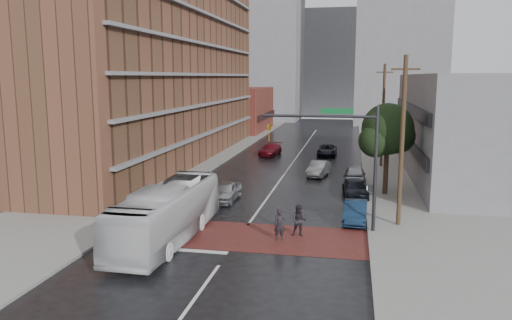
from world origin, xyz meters
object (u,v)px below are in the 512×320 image
at_px(pedestrian_a, 280,225).
at_px(car_travel_a, 226,192).
at_px(car_parked_mid, 355,189).
at_px(transit_bus, 168,213).
at_px(car_travel_b, 318,169).
at_px(car_travel_c, 270,150).
at_px(suv_travel, 327,150).
at_px(car_parked_near, 355,212).
at_px(pedestrian_b, 299,221).
at_px(car_parked_far, 355,175).

xyz_separation_m(pedestrian_a, car_travel_a, (-5.04, 7.84, -0.18)).
bearing_deg(car_parked_mid, transit_bus, -134.62).
xyz_separation_m(car_travel_b, car_travel_c, (-6.18, 10.94, -0.02)).
relative_size(car_travel_a, suv_travel, 0.91).
height_order(car_parked_near, car_parked_mid, car_parked_near).
xyz_separation_m(pedestrian_b, car_parked_far, (3.07, 14.87, -0.17)).
xyz_separation_m(transit_bus, suv_travel, (6.87, 31.39, -0.91)).
height_order(pedestrian_a, car_parked_mid, pedestrian_a).
xyz_separation_m(car_travel_c, car_parked_near, (9.40, -24.90, -0.00)).
xyz_separation_m(pedestrian_a, car_parked_far, (4.02, 15.81, -0.15)).
bearing_deg(car_travel_a, pedestrian_a, -55.22).
bearing_deg(pedestrian_a, car_parked_mid, 50.08).
xyz_separation_m(pedestrian_b, car_parked_mid, (3.07, 9.98, -0.27)).
height_order(pedestrian_a, pedestrian_b, pedestrian_b).
bearing_deg(car_travel_a, car_parked_mid, 20.81).
relative_size(pedestrian_b, car_travel_c, 0.40).
xyz_separation_m(car_travel_a, car_parked_mid, (9.06, 3.08, -0.07)).
bearing_deg(pedestrian_b, transit_bus, -164.39).
distance_m(car_parked_near, car_parked_mid, 6.59).
xyz_separation_m(car_travel_c, car_parked_mid, (9.40, -18.31, -0.03)).
height_order(transit_bus, car_parked_mid, transit_bus).
height_order(pedestrian_b, car_parked_far, pedestrian_b).
relative_size(pedestrian_a, car_parked_mid, 0.41).
height_order(pedestrian_b, car_travel_c, pedestrian_b).
bearing_deg(car_parked_near, car_travel_a, 161.24).
relative_size(pedestrian_b, car_travel_b, 0.44).
xyz_separation_m(car_travel_c, car_parked_far, (9.40, -13.42, 0.08)).
bearing_deg(car_parked_far, transit_bus, -120.96).
bearing_deg(car_parked_far, car_parked_near, -90.62).
bearing_deg(car_parked_near, car_travel_c, 113.13).
bearing_deg(car_travel_b, car_travel_a, -109.95).
height_order(car_travel_a, car_parked_far, car_parked_far).
relative_size(pedestrian_b, car_parked_near, 0.45).
bearing_deg(car_travel_b, car_parked_mid, -57.12).
relative_size(suv_travel, car_parked_near, 1.15).
height_order(car_travel_c, car_parked_near, car_travel_c).
relative_size(car_travel_b, car_travel_c, 0.91).
relative_size(car_travel_a, car_parked_near, 1.04).
height_order(pedestrian_b, car_parked_near, pedestrian_b).
bearing_deg(car_travel_b, pedestrian_a, -83.23).
relative_size(transit_bus, car_parked_mid, 2.57).
bearing_deg(transit_bus, pedestrian_b, 18.13).
height_order(pedestrian_a, car_travel_a, pedestrian_a).
relative_size(car_travel_c, car_parked_mid, 1.04).
bearing_deg(car_parked_near, car_parked_far, 92.45).
height_order(transit_bus, suv_travel, transit_bus).
relative_size(transit_bus, pedestrian_a, 6.29).
height_order(transit_bus, car_travel_b, transit_bus).
distance_m(suv_travel, car_parked_far, 14.72).
bearing_deg(car_travel_b, pedestrian_b, -80.24).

